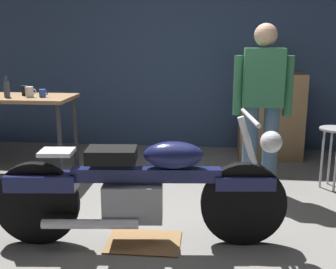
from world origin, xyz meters
The scene contains 12 objects.
ground_plane centered at (0.00, 0.00, 0.00)m, with size 12.00×12.00×0.00m, color gray.
back_wall centered at (0.00, 2.80, 1.55)m, with size 8.00×0.12×3.10m, color #384C70.
workbench centered at (-1.85, 1.34, 0.79)m, with size 1.30×0.64×0.90m.
motorcycle centered at (-0.16, -0.19, 0.45)m, with size 2.19×0.61×1.00m.
person_standing centered at (0.84, 1.03, 0.93)m, with size 0.57×0.23×1.67m.
shop_stool centered at (1.61, 1.20, 0.50)m, with size 0.32×0.32×0.64m.
wooden_dresser centered at (1.12, 2.30, 0.55)m, with size 0.80×0.47×1.10m.
drip_tray centered at (-0.15, -0.19, 0.01)m, with size 0.56×0.40×0.01m, color olive.
mug_blue_enamel centered at (-1.49, 1.29, 0.94)m, with size 0.10×0.07×0.09m.
mug_black_matte centered at (-1.74, 1.41, 0.96)m, with size 0.11×0.08×0.11m.
mug_white_ceramic centered at (-1.64, 1.29, 0.96)m, with size 0.12×0.09×0.11m.
bottle centered at (-1.88, 1.24, 1.00)m, with size 0.06×0.06×0.24m.
Camera 1 is at (0.32, -3.02, 1.52)m, focal length 43.78 mm.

